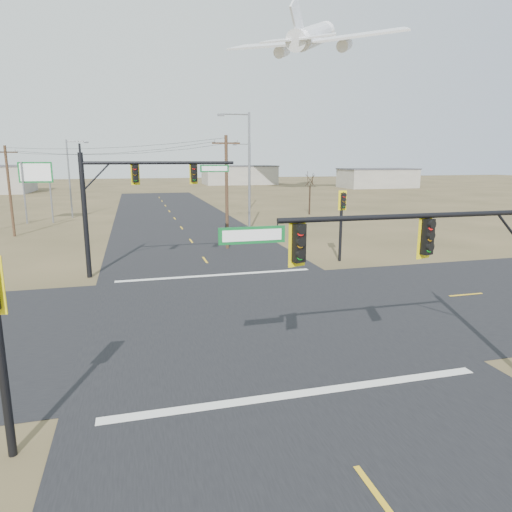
{
  "coord_description": "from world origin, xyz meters",
  "views": [
    {
      "loc": [
        -4.67,
        -19.43,
        7.02
      ],
      "look_at": [
        0.8,
        1.0,
        2.52
      ],
      "focal_mm": 32.0,
      "sensor_mm": 36.0,
      "label": 1
    }
  ],
  "objects_px": {
    "utility_pole_near": "(227,191)",
    "utility_pole_far": "(9,189)",
    "highway_sign": "(36,181)",
    "streetlight_b": "(249,172)",
    "mast_arm_far": "(134,188)",
    "streetlight_a": "(247,166)",
    "mast_arm_near": "(423,250)",
    "bare_tree_c": "(310,179)",
    "streetlight_c": "(71,175)",
    "pedestal_signal_ne": "(342,211)"
  },
  "relations": [
    {
      "from": "mast_arm_far",
      "to": "streetlight_a",
      "type": "relative_size",
      "value": 0.8
    },
    {
      "from": "mast_arm_near",
      "to": "pedestal_signal_ne",
      "type": "height_order",
      "value": "mast_arm_near"
    },
    {
      "from": "utility_pole_near",
      "to": "streetlight_a",
      "type": "relative_size",
      "value": 0.77
    },
    {
      "from": "streetlight_a",
      "to": "streetlight_b",
      "type": "height_order",
      "value": "streetlight_a"
    },
    {
      "from": "mast_arm_near",
      "to": "highway_sign",
      "type": "height_order",
      "value": "highway_sign"
    },
    {
      "from": "utility_pole_near",
      "to": "highway_sign",
      "type": "bearing_deg",
      "value": 130.89
    },
    {
      "from": "pedestal_signal_ne",
      "to": "streetlight_a",
      "type": "distance_m",
      "value": 15.91
    },
    {
      "from": "streetlight_c",
      "to": "utility_pole_far",
      "type": "bearing_deg",
      "value": -123.52
    },
    {
      "from": "streetlight_a",
      "to": "pedestal_signal_ne",
      "type": "bearing_deg",
      "value": -80.46
    },
    {
      "from": "streetlight_b",
      "to": "bare_tree_c",
      "type": "distance_m",
      "value": 11.27
    },
    {
      "from": "mast_arm_near",
      "to": "streetlight_b",
      "type": "xyz_separation_m",
      "value": [
        8.14,
        53.46,
        0.84
      ]
    },
    {
      "from": "mast_arm_near",
      "to": "highway_sign",
      "type": "relative_size",
      "value": 1.53
    },
    {
      "from": "utility_pole_far",
      "to": "bare_tree_c",
      "type": "distance_m",
      "value": 34.03
    },
    {
      "from": "utility_pole_near",
      "to": "streetlight_c",
      "type": "xyz_separation_m",
      "value": [
        -14.22,
        24.25,
        0.61
      ]
    },
    {
      "from": "utility_pole_near",
      "to": "utility_pole_far",
      "type": "xyz_separation_m",
      "value": [
        -17.96,
        10.96,
        -0.28
      ]
    },
    {
      "from": "bare_tree_c",
      "to": "streetlight_a",
      "type": "bearing_deg",
      "value": -134.83
    },
    {
      "from": "pedestal_signal_ne",
      "to": "highway_sign",
      "type": "xyz_separation_m",
      "value": [
        -24.05,
        26.65,
        1.18
      ]
    },
    {
      "from": "streetlight_a",
      "to": "streetlight_c",
      "type": "distance_m",
      "value": 23.8
    },
    {
      "from": "highway_sign",
      "to": "streetlight_b",
      "type": "bearing_deg",
      "value": 27.41
    },
    {
      "from": "mast_arm_near",
      "to": "streetlight_b",
      "type": "distance_m",
      "value": 54.08
    },
    {
      "from": "utility_pole_near",
      "to": "streetlight_a",
      "type": "xyz_separation_m",
      "value": [
        3.78,
        8.72,
        1.8
      ]
    },
    {
      "from": "bare_tree_c",
      "to": "streetlight_c",
      "type": "bearing_deg",
      "value": 171.47
    },
    {
      "from": "mast_arm_far",
      "to": "pedestal_signal_ne",
      "type": "height_order",
      "value": "mast_arm_far"
    },
    {
      "from": "streetlight_c",
      "to": "bare_tree_c",
      "type": "height_order",
      "value": "streetlight_c"
    },
    {
      "from": "utility_pole_far",
      "to": "streetlight_c",
      "type": "distance_m",
      "value": 13.84
    },
    {
      "from": "utility_pole_far",
      "to": "mast_arm_far",
      "type": "bearing_deg",
      "value": -58.3
    },
    {
      "from": "streetlight_a",
      "to": "bare_tree_c",
      "type": "bearing_deg",
      "value": 43.84
    },
    {
      "from": "mast_arm_near",
      "to": "pedestal_signal_ne",
      "type": "bearing_deg",
      "value": 54.31
    },
    {
      "from": "pedestal_signal_ne",
      "to": "bare_tree_c",
      "type": "relative_size",
      "value": 0.85
    },
    {
      "from": "bare_tree_c",
      "to": "utility_pole_far",
      "type": "bearing_deg",
      "value": -164.79
    },
    {
      "from": "utility_pole_far",
      "to": "streetlight_a",
      "type": "xyz_separation_m",
      "value": [
        21.74,
        -2.24,
        2.08
      ]
    },
    {
      "from": "streetlight_a",
      "to": "streetlight_b",
      "type": "bearing_deg",
      "value": 74.1
    },
    {
      "from": "pedestal_signal_ne",
      "to": "streetlight_a",
      "type": "bearing_deg",
      "value": 114.22
    },
    {
      "from": "mast_arm_far",
      "to": "utility_pole_far",
      "type": "xyz_separation_m",
      "value": [
        -10.95,
        17.73,
        -1.01
      ]
    },
    {
      "from": "mast_arm_far",
      "to": "streetlight_b",
      "type": "distance_m",
      "value": 39.82
    },
    {
      "from": "utility_pole_near",
      "to": "streetlight_a",
      "type": "distance_m",
      "value": 9.67
    },
    {
      "from": "pedestal_signal_ne",
      "to": "streetlight_c",
      "type": "relative_size",
      "value": 0.53
    },
    {
      "from": "highway_sign",
      "to": "streetlight_b",
      "type": "distance_m",
      "value": 28.21
    },
    {
      "from": "streetlight_a",
      "to": "streetlight_c",
      "type": "bearing_deg",
      "value": 137.86
    },
    {
      "from": "pedestal_signal_ne",
      "to": "mast_arm_far",
      "type": "bearing_deg",
      "value": -166.16
    },
    {
      "from": "mast_arm_far",
      "to": "streetlight_a",
      "type": "bearing_deg",
      "value": 31.98
    },
    {
      "from": "utility_pole_near",
      "to": "streetlight_c",
      "type": "relative_size",
      "value": 0.95
    },
    {
      "from": "mast_arm_near",
      "to": "bare_tree_c",
      "type": "bearing_deg",
      "value": 55.0
    },
    {
      "from": "streetlight_c",
      "to": "mast_arm_near",
      "type": "bearing_deg",
      "value": -90.18
    },
    {
      "from": "utility_pole_far",
      "to": "bare_tree_c",
      "type": "relative_size",
      "value": 1.42
    },
    {
      "from": "mast_arm_near",
      "to": "highway_sign",
      "type": "distance_m",
      "value": 47.56
    },
    {
      "from": "mast_arm_far",
      "to": "streetlight_c",
      "type": "height_order",
      "value": "streetlight_c"
    },
    {
      "from": "mast_arm_near",
      "to": "streetlight_b",
      "type": "relative_size",
      "value": 1.11
    },
    {
      "from": "streetlight_a",
      "to": "bare_tree_c",
      "type": "relative_size",
      "value": 1.96
    },
    {
      "from": "streetlight_a",
      "to": "streetlight_c",
      "type": "relative_size",
      "value": 1.23
    }
  ]
}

